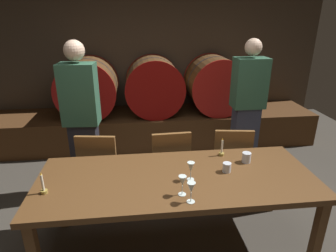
{
  "coord_description": "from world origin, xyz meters",
  "views": [
    {
      "loc": [
        -0.28,
        -2.02,
        1.99
      ],
      "look_at": [
        0.02,
        0.61,
        0.95
      ],
      "focal_mm": 30.46,
      "sensor_mm": 36.0,
      "label": 1
    }
  ],
  "objects_px": {
    "chair_left": "(100,166)",
    "chair_center": "(170,163)",
    "candle_right": "(222,151)",
    "wine_barrel_center": "(154,86)",
    "guest_left": "(82,120)",
    "candle_left": "(43,188)",
    "guest_right": "(247,111)",
    "wine_barrel_right": "(215,84)",
    "cup_right": "(246,157)",
    "wine_barrel_left": "(88,88)",
    "chair_right": "(230,160)",
    "cup_left": "(227,167)",
    "wine_glass_left": "(182,182)",
    "wine_glass_right": "(191,168)",
    "dining_table": "(177,183)",
    "wine_glass_center": "(191,188)"
  },
  "relations": [
    {
      "from": "wine_barrel_right",
      "to": "wine_glass_right",
      "type": "height_order",
      "value": "wine_barrel_right"
    },
    {
      "from": "chair_center",
      "to": "wine_glass_right",
      "type": "bearing_deg",
      "value": 93.49
    },
    {
      "from": "wine_barrel_center",
      "to": "cup_left",
      "type": "xyz_separation_m",
      "value": [
        0.46,
        -2.29,
        -0.18
      ]
    },
    {
      "from": "wine_glass_center",
      "to": "wine_glass_right",
      "type": "height_order",
      "value": "wine_glass_center"
    },
    {
      "from": "chair_right",
      "to": "cup_right",
      "type": "bearing_deg",
      "value": 94.25
    },
    {
      "from": "candle_left",
      "to": "cup_right",
      "type": "relative_size",
      "value": 1.93
    },
    {
      "from": "wine_glass_center",
      "to": "candle_right",
      "type": "bearing_deg",
      "value": 57.98
    },
    {
      "from": "chair_center",
      "to": "guest_right",
      "type": "height_order",
      "value": "guest_right"
    },
    {
      "from": "wine_barrel_center",
      "to": "guest_left",
      "type": "xyz_separation_m",
      "value": [
        -0.88,
        -1.32,
        -0.05
      ]
    },
    {
      "from": "wine_barrel_center",
      "to": "chair_right",
      "type": "bearing_deg",
      "value": -66.18
    },
    {
      "from": "chair_left",
      "to": "candle_left",
      "type": "relative_size",
      "value": 4.87
    },
    {
      "from": "wine_barrel_center",
      "to": "cup_left",
      "type": "relative_size",
      "value": 10.82
    },
    {
      "from": "wine_barrel_right",
      "to": "candle_left",
      "type": "relative_size",
      "value": 4.89
    },
    {
      "from": "wine_barrel_left",
      "to": "chair_right",
      "type": "bearing_deg",
      "value": -43.64
    },
    {
      "from": "chair_right",
      "to": "cup_left",
      "type": "xyz_separation_m",
      "value": [
        -0.26,
        -0.65,
        0.28
      ]
    },
    {
      "from": "chair_center",
      "to": "cup_left",
      "type": "distance_m",
      "value": 0.82
    },
    {
      "from": "wine_barrel_left",
      "to": "chair_center",
      "type": "distance_m",
      "value": 2.01
    },
    {
      "from": "cup_left",
      "to": "wine_barrel_right",
      "type": "bearing_deg",
      "value": 77.46
    },
    {
      "from": "guest_right",
      "to": "candle_right",
      "type": "height_order",
      "value": "guest_right"
    },
    {
      "from": "chair_left",
      "to": "chair_center",
      "type": "bearing_deg",
      "value": -172.87
    },
    {
      "from": "wine_barrel_right",
      "to": "candle_left",
      "type": "xyz_separation_m",
      "value": [
        -1.97,
        -2.45,
        -0.17
      ]
    },
    {
      "from": "guest_right",
      "to": "candle_right",
      "type": "bearing_deg",
      "value": 55.96
    },
    {
      "from": "candle_left",
      "to": "wine_glass_left",
      "type": "distance_m",
      "value": 1.04
    },
    {
      "from": "dining_table",
      "to": "wine_glass_right",
      "type": "height_order",
      "value": "wine_glass_right"
    },
    {
      "from": "candle_left",
      "to": "chair_left",
      "type": "bearing_deg",
      "value": 68.99
    },
    {
      "from": "wine_barrel_right",
      "to": "cup_left",
      "type": "bearing_deg",
      "value": -102.54
    },
    {
      "from": "chair_center",
      "to": "wine_glass_center",
      "type": "relative_size",
      "value": 5.47
    },
    {
      "from": "wine_barrel_center",
      "to": "wine_glass_left",
      "type": "distance_m",
      "value": 2.58
    },
    {
      "from": "wine_barrel_center",
      "to": "wine_barrel_left",
      "type": "bearing_deg",
      "value": 180.0
    },
    {
      "from": "candle_left",
      "to": "wine_glass_left",
      "type": "bearing_deg",
      "value": -7.55
    },
    {
      "from": "chair_left",
      "to": "candle_right",
      "type": "height_order",
      "value": "candle_right"
    },
    {
      "from": "candle_left",
      "to": "guest_right",
      "type": "bearing_deg",
      "value": 31.5
    },
    {
      "from": "wine_barrel_center",
      "to": "candle_right",
      "type": "distance_m",
      "value": 2.06
    },
    {
      "from": "guest_right",
      "to": "wine_glass_right",
      "type": "bearing_deg",
      "value": 52.51
    },
    {
      "from": "candle_right",
      "to": "wine_glass_right",
      "type": "distance_m",
      "value": 0.54
    },
    {
      "from": "chair_right",
      "to": "cup_right",
      "type": "relative_size",
      "value": 9.39
    },
    {
      "from": "cup_right",
      "to": "wine_barrel_center",
      "type": "bearing_deg",
      "value": 107.88
    },
    {
      "from": "chair_right",
      "to": "wine_glass_right",
      "type": "xyz_separation_m",
      "value": [
        -0.59,
        -0.74,
        0.35
      ]
    },
    {
      "from": "wine_barrel_left",
      "to": "wine_glass_right",
      "type": "xyz_separation_m",
      "value": [
        1.13,
        -2.39,
        -0.11
      ]
    },
    {
      "from": "wine_barrel_left",
      "to": "dining_table",
      "type": "xyz_separation_m",
      "value": [
        1.03,
        -2.32,
        -0.29
      ]
    },
    {
      "from": "wine_barrel_right",
      "to": "guest_left",
      "type": "height_order",
      "value": "guest_left"
    },
    {
      "from": "dining_table",
      "to": "candle_left",
      "type": "bearing_deg",
      "value": -173.26
    },
    {
      "from": "guest_left",
      "to": "wine_glass_left",
      "type": "relative_size",
      "value": 11.06
    },
    {
      "from": "wine_barrel_center",
      "to": "wine_glass_center",
      "type": "height_order",
      "value": "wine_barrel_center"
    },
    {
      "from": "cup_left",
      "to": "chair_center",
      "type": "bearing_deg",
      "value": 122.29
    },
    {
      "from": "dining_table",
      "to": "wine_glass_center",
      "type": "height_order",
      "value": "wine_glass_center"
    },
    {
      "from": "chair_left",
      "to": "cup_left",
      "type": "relative_size",
      "value": 10.76
    },
    {
      "from": "wine_barrel_center",
      "to": "dining_table",
      "type": "xyz_separation_m",
      "value": [
        0.03,
        -2.32,
        -0.29
      ]
    },
    {
      "from": "candle_right",
      "to": "chair_left",
      "type": "bearing_deg",
      "value": 163.23
    },
    {
      "from": "wine_barrel_left",
      "to": "dining_table",
      "type": "relative_size",
      "value": 0.38
    }
  ]
}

